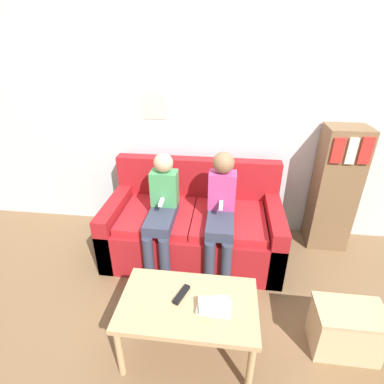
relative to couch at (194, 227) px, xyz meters
name	(u,v)px	position (x,y,z in m)	size (l,w,h in m)	color
ground_plane	(186,290)	(0.00, -0.56, -0.29)	(10.00, 10.00, 0.00)	brown
wall_back	(200,112)	(0.00, 0.52, 1.01)	(8.00, 0.06, 2.60)	silver
couch	(194,227)	(0.00, 0.00, 0.00)	(1.65, 0.87, 0.88)	maroon
coffee_table	(188,308)	(0.09, -1.10, 0.11)	(0.89, 0.54, 0.45)	tan
person_left	(162,208)	(-0.26, -0.21, 0.31)	(0.24, 0.59, 1.07)	#33384C
person_right	(221,209)	(0.26, -0.20, 0.34)	(0.24, 0.59, 1.10)	#33384C
tv_remote	(182,294)	(0.04, -1.05, 0.17)	(0.10, 0.17, 0.02)	black
book_stack	(214,306)	(0.26, -1.13, 0.19)	(0.22, 0.15, 0.06)	silver
bookshelf	(335,189)	(1.36, 0.32, 0.34)	(0.38, 0.33, 1.25)	brown
storage_box	(346,330)	(1.16, -0.96, -0.10)	(0.45, 0.30, 0.37)	#CCB284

